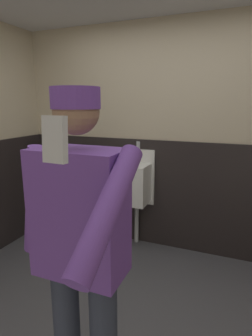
% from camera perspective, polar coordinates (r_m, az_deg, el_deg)
% --- Properties ---
extents(wall_back, '(4.24, 0.12, 2.53)m').
position_cam_1_polar(wall_back, '(3.19, 9.72, 5.75)').
color(wall_back, beige).
rests_on(wall_back, ground_plane).
extents(wainscot_band_back, '(3.64, 0.03, 1.26)m').
position_cam_1_polar(wainscot_band_back, '(3.26, 8.99, -5.57)').
color(wainscot_band_back, black).
rests_on(wainscot_band_back, ground_plane).
extents(urinal_solo, '(0.40, 0.34, 1.24)m').
position_cam_1_polar(urinal_solo, '(3.19, 1.72, -3.07)').
color(urinal_solo, white).
rests_on(urinal_solo, ground_plane).
extents(person, '(0.64, 0.60, 1.73)m').
position_cam_1_polar(person, '(1.39, -9.34, -15.04)').
color(person, '#2D3342').
rests_on(person, ground_plane).
extents(cell_phone, '(0.06, 0.03, 0.11)m').
position_cam_1_polar(cell_phone, '(0.67, -14.36, 5.68)').
color(cell_phone, silver).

